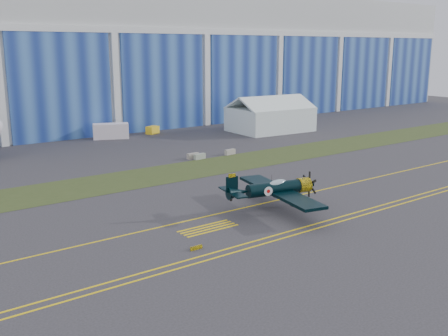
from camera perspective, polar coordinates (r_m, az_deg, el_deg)
ground at (r=68.35m, az=6.73°, el=-1.68°), size 260.00×260.00×0.00m
grass_median at (r=78.77m, az=-0.28°, el=0.39°), size 260.00×10.00×0.02m
hangar at (r=128.04m, az=-16.20°, el=11.48°), size 220.00×45.70×30.00m
taxiway_centreline at (r=64.95m, az=9.76°, el=-2.55°), size 200.00×0.20×0.02m
edge_line_near at (r=59.13m, az=16.45°, el=-4.47°), size 80.00×0.20×0.02m
edge_line_far at (r=59.70m, az=15.69°, el=-4.25°), size 80.00×0.20×0.02m
hold_short_ladder at (r=51.38m, az=-1.74°, el=-6.57°), size 6.00×2.40×0.02m
guard_board_left at (r=46.19m, az=-3.03°, el=-8.66°), size 1.20×0.15×0.35m
warbird at (r=56.45m, az=5.49°, el=-2.24°), size 14.62×16.48×4.23m
tent at (r=110.80m, az=5.06°, el=5.95°), size 16.86×12.87×7.47m
shipping_container at (r=103.67m, az=-12.22°, el=3.95°), size 7.21×5.11×2.90m
tug at (r=108.12m, az=-7.79°, el=4.12°), size 3.09×2.60×1.54m
gse_box at (r=134.04m, az=8.44°, el=5.87°), size 3.50×2.61×1.87m
barrier_a at (r=83.04m, az=-3.40°, el=1.32°), size 2.02×0.67×0.90m
barrier_b at (r=82.57m, az=-2.67°, el=1.27°), size 2.04×0.76×0.90m
barrier_c at (r=85.97m, az=0.66°, el=1.75°), size 2.07×0.89×0.90m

